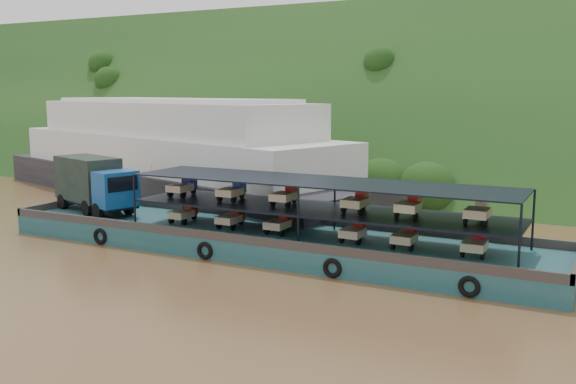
% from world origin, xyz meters
% --- Properties ---
extents(ground, '(160.00, 160.00, 0.00)m').
position_xyz_m(ground, '(0.00, 0.00, 0.00)').
color(ground, brown).
rests_on(ground, ground).
extents(hillside, '(140.00, 39.60, 39.60)m').
position_xyz_m(hillside, '(0.00, 36.00, 0.00)').
color(hillside, '#153613').
rests_on(hillside, ground).
extents(cargo_barge, '(35.11, 7.18, 5.02)m').
position_xyz_m(cargo_barge, '(-3.74, -0.04, 1.26)').
color(cargo_barge, '#164A4F').
rests_on(cargo_barge, ground).
extents(passenger_ferry, '(45.71, 24.12, 9.00)m').
position_xyz_m(passenger_ferry, '(-19.67, 13.75, 3.90)').
color(passenger_ferry, black).
rests_on(passenger_ferry, ground).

